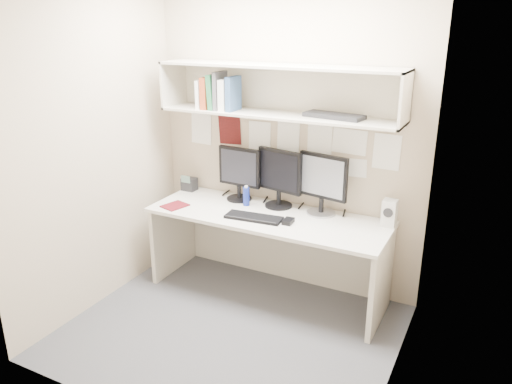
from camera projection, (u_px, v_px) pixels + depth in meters
The scene contains 19 objects.
floor at pixel (230, 331), 3.80m from camera, with size 2.40×2.00×0.01m, color #424246.
wall_back at pixel (286, 138), 4.22m from camera, with size 2.40×0.02×2.60m, color tan.
wall_front at pixel (128, 217), 2.53m from camera, with size 2.40×0.02×2.60m, color tan.
wall_left at pixel (94, 148), 3.89m from camera, with size 0.02×2.00×2.60m, color tan.
wall_right at pixel (408, 194), 2.86m from camera, with size 0.02×2.00×2.60m, color tan.
desk at pixel (268, 254), 4.23m from camera, with size 2.00×0.70×0.73m.
overhead_hutch at pixel (280, 90), 3.96m from camera, with size 2.00×0.38×0.40m.
pinned_papers at pixel (286, 144), 4.23m from camera, with size 1.92×0.01×0.48m, color white, non-canonical shape.
monitor_left at pixel (239, 172), 4.37m from camera, with size 0.41×0.22×0.47m.
monitor_center at pixel (279, 176), 4.20m from camera, with size 0.42×0.23×0.50m.
monitor_right at pixel (323, 182), 4.04m from camera, with size 0.43×0.24×0.50m.
keyboard at pixel (254, 218), 4.01m from camera, with size 0.46×0.16×0.02m, color black.
mouse at pixel (288, 221), 3.92m from camera, with size 0.07×0.11×0.03m, color black.
speaker at pixel (389, 213), 3.84m from camera, with size 0.11×0.11×0.21m.
blue_bottle at pixel (246, 196), 4.28m from camera, with size 0.06×0.06×0.18m.
maroon_notebook at pixel (175, 206), 4.28m from camera, with size 0.17×0.20×0.01m, color #580F16.
desk_phone at pixel (189, 184), 4.67m from camera, with size 0.13×0.12×0.15m.
book_stack at pixel (219, 93), 4.11m from camera, with size 0.34×0.19×0.31m.
hutch_tray at pixel (334, 116), 3.79m from camera, with size 0.46×0.17×0.03m, color black.
Camera 1 is at (1.65, -2.80, 2.24)m, focal length 35.00 mm.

